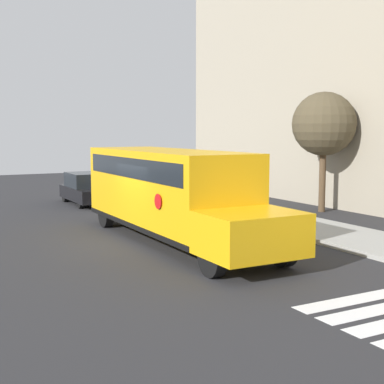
{
  "coord_description": "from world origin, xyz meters",
  "views": [
    {
      "loc": [
        15.82,
        -6.35,
        3.56
      ],
      "look_at": [
        0.77,
        1.71,
        1.62
      ],
      "focal_mm": 50.0,
      "sensor_mm": 36.0,
      "label": 1
    }
  ],
  "objects": [
    {
      "name": "ground_plane",
      "position": [
        0.0,
        0.0,
        0.0
      ],
      "size": [
        60.0,
        60.0,
        0.0
      ],
      "primitive_type": "plane",
      "color": "#28282B"
    },
    {
      "name": "sidewalk_strip",
      "position": [
        0.0,
        6.5,
        0.07
      ],
      "size": [
        44.0,
        3.0,
        0.15
      ],
      "color": "#9E9E99",
      "rests_on": "ground"
    },
    {
      "name": "school_bus",
      "position": [
        0.19,
        1.21,
        1.69
      ],
      "size": [
        10.13,
        2.57,
        2.95
      ],
      "color": "#EAA80F",
      "rests_on": "ground"
    },
    {
      "name": "parked_car",
      "position": [
        -9.71,
        1.5,
        0.75
      ],
      "size": [
        4.06,
        1.85,
        1.53
      ],
      "color": "black",
      "rests_on": "ground"
    },
    {
      "name": "tree_near_sidewalk",
      "position": [
        -2.24,
        9.89,
        3.87
      ],
      "size": [
        2.8,
        2.8,
        5.29
      ],
      "color": "brown",
      "rests_on": "ground"
    }
  ]
}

